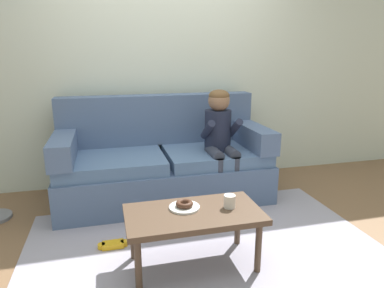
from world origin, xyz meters
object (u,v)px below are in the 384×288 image
object	(u,v)px
coffee_table	(194,218)
person_child	(220,135)
mug	(230,201)
donut	(184,204)
toy_controller	(113,245)
couch	(163,163)

from	to	relation	value
coffee_table	person_child	distance (m)	1.20
person_child	mug	distance (m)	1.08
coffee_table	person_child	world-z (taller)	person_child
donut	toy_controller	xyz separation A→B (m)	(-0.49, 0.30, -0.42)
couch	toy_controller	distance (m)	1.09
donut	toy_controller	world-z (taller)	donut
person_child	donut	size ratio (longest dim) A/B	9.18
couch	person_child	size ratio (longest dim) A/B	1.86
mug	coffee_table	bearing A→B (deg)	-179.62
couch	donut	distance (m)	1.18
person_child	toy_controller	distance (m)	1.42
coffee_table	donut	bearing A→B (deg)	126.05
toy_controller	mug	bearing A→B (deg)	-48.57
couch	mug	size ratio (longest dim) A/B	22.74
coffee_table	mug	size ratio (longest dim) A/B	10.12
coffee_table	toy_controller	bearing A→B (deg)	146.04
donut	toy_controller	bearing A→B (deg)	148.85
mug	donut	bearing A→B (deg)	167.93
toy_controller	coffee_table	bearing A→B (deg)	-58.05
person_child	mug	world-z (taller)	person_child
person_child	toy_controller	bearing A→B (deg)	-148.20
person_child	toy_controller	size ratio (longest dim) A/B	4.87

